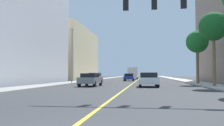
% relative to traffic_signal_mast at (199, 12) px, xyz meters
% --- Properties ---
extents(ground, '(192.00, 192.00, 0.00)m').
position_rel_traffic_signal_mast_xyz_m(ground, '(-4.78, 32.25, -4.80)').
color(ground, '#38383A').
extents(sidewalk_left, '(2.70, 168.00, 0.15)m').
position_rel_traffic_signal_mast_xyz_m(sidewalk_left, '(-13.67, 32.25, -4.73)').
color(sidewalk_left, '#9E9B93').
rests_on(sidewalk_left, ground).
extents(sidewalk_right, '(2.70, 168.00, 0.15)m').
position_rel_traffic_signal_mast_xyz_m(sidewalk_right, '(4.12, 32.25, -4.73)').
color(sidewalk_right, beige).
rests_on(sidewalk_right, ground).
extents(lane_marking_center, '(0.16, 144.00, 0.01)m').
position_rel_traffic_signal_mast_xyz_m(lane_marking_center, '(-4.78, 32.25, -4.80)').
color(lane_marking_center, yellow).
rests_on(lane_marking_center, ground).
extents(building_left_far, '(12.68, 23.10, 11.55)m').
position_rel_traffic_signal_mast_xyz_m(building_left_far, '(-22.42, 40.65, 0.97)').
color(building_left_far, beige).
rests_on(building_left_far, ground).
extents(traffic_signal_mast, '(9.51, 0.36, 6.35)m').
position_rel_traffic_signal_mast_xyz_m(traffic_signal_mast, '(0.00, 0.00, 0.00)').
color(traffic_signal_mast, gray).
rests_on(traffic_signal_mast, sidewalk_right).
extents(street_lamp, '(0.56, 0.28, 7.35)m').
position_rel_traffic_signal_mast_xyz_m(street_lamp, '(-12.82, 17.59, -0.56)').
color(street_lamp, gray).
rests_on(street_lamp, sidewalk_left).
extents(palm_mid, '(2.80, 2.80, 7.21)m').
position_rel_traffic_signal_mast_xyz_m(palm_mid, '(3.60, 10.71, 1.07)').
color(palm_mid, brown).
rests_on(palm_mid, sidewalk_right).
extents(palm_far, '(2.74, 2.74, 6.51)m').
position_rel_traffic_signal_mast_xyz_m(palm_far, '(3.34, 17.08, 0.40)').
color(palm_far, brown).
rests_on(palm_far, sidewalk_right).
extents(car_black, '(2.04, 4.39, 1.34)m').
position_rel_traffic_signal_mast_xyz_m(car_black, '(-2.94, 33.22, -4.10)').
color(car_black, black).
rests_on(car_black, ground).
extents(car_silver, '(1.97, 4.45, 1.47)m').
position_rel_traffic_signal_mast_xyz_m(car_silver, '(-10.77, 23.10, -4.06)').
color(car_silver, '#BCBCC1').
rests_on(car_silver, ground).
extents(car_gray, '(1.94, 3.98, 1.38)m').
position_rel_traffic_signal_mast_xyz_m(car_gray, '(-8.85, 11.37, -4.08)').
color(car_gray, slate).
rests_on(car_gray, ground).
extents(car_blue, '(1.91, 4.29, 1.37)m').
position_rel_traffic_signal_mast_xyz_m(car_blue, '(-6.11, 32.03, -4.08)').
color(car_blue, '#1E389E').
rests_on(car_blue, ground).
extents(car_white, '(2.03, 4.09, 1.45)m').
position_rel_traffic_signal_mast_xyz_m(car_white, '(-2.71, 11.23, -4.04)').
color(car_white, white).
rests_on(car_white, ground).
extents(delivery_truck, '(2.50, 7.55, 2.86)m').
position_rel_traffic_signal_mast_xyz_m(delivery_truck, '(-6.13, 47.21, -3.26)').
color(delivery_truck, silver).
rests_on(delivery_truck, ground).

